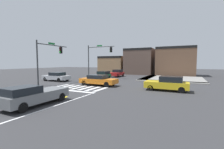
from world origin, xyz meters
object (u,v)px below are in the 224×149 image
Objects in this scene: traffic_signal_northwest at (98,55)px; car_yellow at (168,84)px; car_orange at (98,80)px; car_green at (101,76)px; car_gray at (34,95)px; car_silver at (56,77)px; traffic_signal_southwest at (49,55)px; car_red at (117,73)px.

car_yellow is (13.22, -8.02, -3.56)m from traffic_signal_northwest.
car_green is at bearing -62.96° from car_orange.
car_orange is 1.05× the size of car_gray.
car_silver is 0.91× the size of car_orange.
traffic_signal_southwest is 1.33× the size of car_silver.
traffic_signal_southwest is at bearing 42.94° from car_gray.
car_red reaches higher than car_silver.
car_yellow is at bearing -37.89° from car_gray.
car_orange is at bearing -0.21° from car_yellow.
car_yellow is at bearing 179.79° from car_orange.
car_silver is 7.11m from car_green.
car_green is 1.01× the size of car_gray.
car_silver is 8.43m from car_orange.
car_silver is (-1.53, 2.68, -3.27)m from traffic_signal_southwest.
car_yellow is (16.65, -1.17, 0.05)m from car_silver.
traffic_signal_northwest reaches higher than car_yellow.
traffic_signal_northwest reaches higher than car_red.
car_red is at bearing -76.96° from car_orange.
car_green reaches higher than car_silver.
traffic_signal_southwest is at bearing -28.17° from car_green.
car_red is at bearing 9.32° from car_gray.
car_orange is 1.10× the size of car_yellow.
car_silver is (-3.42, -6.86, -3.60)m from traffic_signal_northwest.
car_orange is 9.73m from car_gray.
car_red reaches higher than car_orange.
car_yellow is 12.62m from car_green.
car_green is at bearing -0.95° from car_red.
car_red is 12.35m from car_silver.
car_orange is at bearing 27.04° from car_green.
car_gray is (9.12, -10.84, 0.00)m from car_silver.
traffic_signal_northwest is at bearing -11.25° from traffic_signal_southwest.
traffic_signal_northwest reaches higher than car_orange.
car_green reaches higher than car_orange.
car_yellow is (15.12, 1.51, -3.23)m from traffic_signal_southwest.
car_red is 0.91× the size of car_green.
car_gray is (3.70, -15.44, -0.01)m from car_green.
car_orange is at bearing -58.35° from traffic_signal_northwest.
car_yellow reaches higher than car_gray.
traffic_signal_northwest reaches higher than car_silver.
car_silver is at bearing -4.01° from car_yellow.
car_green reaches higher than car_gray.
car_silver is 1.00× the size of car_yellow.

